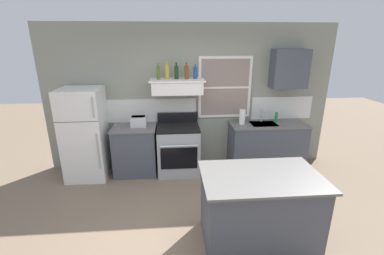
% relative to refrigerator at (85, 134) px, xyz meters
% --- Properties ---
extents(ground_plane, '(16.00, 16.00, 0.00)m').
position_rel_refrigerator_xyz_m(ground_plane, '(1.90, -1.84, -0.82)').
color(ground_plane, '#7A6651').
extents(back_wall, '(5.40, 0.11, 2.70)m').
position_rel_refrigerator_xyz_m(back_wall, '(1.93, 0.39, 0.54)').
color(back_wall, gray).
rests_on(back_wall, ground_plane).
extents(refrigerator, '(0.70, 0.72, 1.63)m').
position_rel_refrigerator_xyz_m(refrigerator, '(0.00, 0.00, 0.00)').
color(refrigerator, white).
rests_on(refrigerator, ground_plane).
extents(counter_left_of_stove, '(0.79, 0.63, 0.91)m').
position_rel_refrigerator_xyz_m(counter_left_of_stove, '(0.85, 0.06, -0.36)').
color(counter_left_of_stove, '#474C56').
rests_on(counter_left_of_stove, ground_plane).
extents(toaster, '(0.30, 0.20, 0.19)m').
position_rel_refrigerator_xyz_m(toaster, '(0.94, 0.07, 0.19)').
color(toaster, silver).
rests_on(toaster, counter_left_of_stove).
extents(stove_range, '(0.76, 0.69, 1.09)m').
position_rel_refrigerator_xyz_m(stove_range, '(1.65, 0.02, -0.35)').
color(stove_range, '#9EA0A5').
rests_on(stove_range, ground_plane).
extents(range_hood_shelf, '(0.96, 0.52, 0.24)m').
position_rel_refrigerator_xyz_m(range_hood_shelf, '(1.65, 0.12, 0.81)').
color(range_hood_shelf, white).
extents(bottle_olive_oil_square, '(0.06, 0.06, 0.28)m').
position_rel_refrigerator_xyz_m(bottle_olive_oil_square, '(1.33, 0.12, 1.05)').
color(bottle_olive_oil_square, '#4C601E').
rests_on(bottle_olive_oil_square, range_hood_shelf).
extents(bottle_champagne_gold_foil, '(0.08, 0.08, 0.31)m').
position_rel_refrigerator_xyz_m(bottle_champagne_gold_foil, '(1.48, 0.14, 1.06)').
color(bottle_champagne_gold_foil, '#B29333').
rests_on(bottle_champagne_gold_foil, range_hood_shelf).
extents(bottle_dark_green_wine, '(0.07, 0.07, 0.29)m').
position_rel_refrigerator_xyz_m(bottle_dark_green_wine, '(1.64, 0.14, 1.05)').
color(bottle_dark_green_wine, '#143819').
rests_on(bottle_dark_green_wine, range_hood_shelf).
extents(bottle_amber_wine, '(0.07, 0.07, 0.29)m').
position_rel_refrigerator_xyz_m(bottle_amber_wine, '(1.82, 0.13, 1.05)').
color(bottle_amber_wine, brown).
rests_on(bottle_amber_wine, range_hood_shelf).
extents(bottle_blue_liqueur, '(0.07, 0.07, 0.25)m').
position_rel_refrigerator_xyz_m(bottle_blue_liqueur, '(1.97, 0.16, 1.04)').
color(bottle_blue_liqueur, '#1E478C').
rests_on(bottle_blue_liqueur, range_hood_shelf).
extents(counter_right_with_sink, '(1.43, 0.63, 0.91)m').
position_rel_refrigerator_xyz_m(counter_right_with_sink, '(3.35, 0.06, -0.36)').
color(counter_right_with_sink, '#474C56').
rests_on(counter_right_with_sink, ground_plane).
extents(sink_faucet, '(0.03, 0.17, 0.28)m').
position_rel_refrigerator_xyz_m(sink_faucet, '(3.25, 0.16, 0.27)').
color(sink_faucet, silver).
rests_on(sink_faucet, counter_right_with_sink).
extents(paper_towel_roll, '(0.11, 0.11, 0.27)m').
position_rel_refrigerator_xyz_m(paper_towel_roll, '(2.84, 0.06, 0.23)').
color(paper_towel_roll, white).
rests_on(paper_towel_roll, counter_right_with_sink).
extents(dish_soap_bottle, '(0.06, 0.06, 0.18)m').
position_rel_refrigerator_xyz_m(dish_soap_bottle, '(3.53, 0.16, 0.18)').
color(dish_soap_bottle, '#268C3F').
rests_on(dish_soap_bottle, counter_right_with_sink).
extents(kitchen_island, '(1.40, 0.90, 0.91)m').
position_rel_refrigerator_xyz_m(kitchen_island, '(2.56, -1.89, -0.36)').
color(kitchen_island, '#474C56').
rests_on(kitchen_island, ground_plane).
extents(upper_cabinet_right, '(0.64, 0.32, 0.70)m').
position_rel_refrigerator_xyz_m(upper_cabinet_right, '(3.70, 0.20, 1.08)').
color(upper_cabinet_right, '#474C56').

